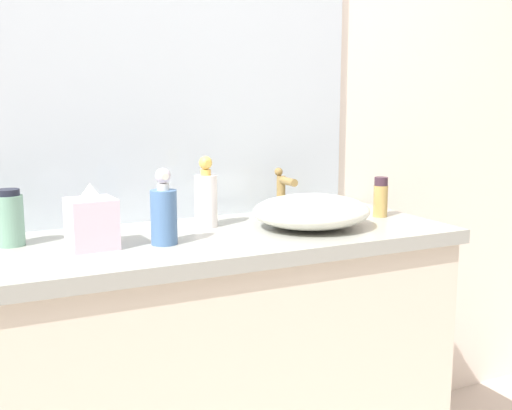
% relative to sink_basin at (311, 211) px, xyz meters
% --- Properties ---
extents(bathroom_wall_rear, '(6.00, 0.06, 2.60)m').
position_rel_sink_basin_xyz_m(bathroom_wall_rear, '(-0.35, 0.36, 0.37)').
color(bathroom_wall_rear, silver).
rests_on(bathroom_wall_rear, ground).
extents(vanity_counter, '(1.55, 0.56, 0.88)m').
position_rel_sink_basin_xyz_m(vanity_counter, '(-0.36, 0.04, -0.49)').
color(vanity_counter, beige).
rests_on(vanity_counter, ground).
extents(wall_mirror_panel, '(1.32, 0.01, 1.20)m').
position_rel_sink_basin_xyz_m(wall_mirror_panel, '(-0.36, 0.32, 0.55)').
color(wall_mirror_panel, '#B2BCC6').
rests_on(wall_mirror_panel, vanity_counter).
extents(sink_basin, '(0.36, 0.34, 0.10)m').
position_rel_sink_basin_xyz_m(sink_basin, '(0.00, 0.00, 0.00)').
color(sink_basin, silver).
rests_on(sink_basin, vanity_counter).
extents(faucet, '(0.03, 0.12, 0.16)m').
position_rel_sink_basin_xyz_m(faucet, '(0.00, 0.19, 0.04)').
color(faucet, olive).
rests_on(faucet, vanity_counter).
extents(soap_dispenser, '(0.07, 0.07, 0.22)m').
position_rel_sink_basin_xyz_m(soap_dispenser, '(-0.29, 0.15, 0.04)').
color(soap_dispenser, silver).
rests_on(soap_dispenser, vanity_counter).
extents(lotion_bottle, '(0.05, 0.05, 0.13)m').
position_rel_sink_basin_xyz_m(lotion_bottle, '(0.30, 0.05, 0.02)').
color(lotion_bottle, '#AC8C4A').
rests_on(lotion_bottle, vanity_counter).
extents(perfume_bottle, '(0.07, 0.07, 0.21)m').
position_rel_sink_basin_xyz_m(perfume_bottle, '(-0.47, -0.02, 0.04)').
color(perfume_bottle, '#466B9D').
rests_on(perfume_bottle, vanity_counter).
extents(spray_can, '(0.08, 0.08, 0.15)m').
position_rel_sink_basin_xyz_m(spray_can, '(-0.85, 0.15, 0.02)').
color(spray_can, gray).
rests_on(spray_can, vanity_counter).
extents(tissue_box, '(0.13, 0.13, 0.17)m').
position_rel_sink_basin_xyz_m(tissue_box, '(-0.66, 0.02, 0.02)').
color(tissue_box, silver).
rests_on(tissue_box, vanity_counter).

